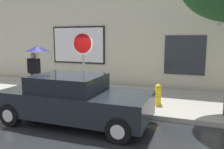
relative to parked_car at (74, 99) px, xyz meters
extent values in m
plane|color=black|center=(0.63, -0.02, -0.70)|extent=(60.00, 60.00, 0.00)
cube|color=gray|center=(0.63, 2.98, -0.62)|extent=(20.00, 4.00, 0.15)
cube|color=beige|center=(0.63, 5.48, 2.80)|extent=(20.00, 0.40, 7.00)
cube|color=black|center=(-2.67, 5.25, 1.41)|extent=(3.04, 0.06, 1.96)
cube|color=silver|center=(-2.67, 5.22, 1.41)|extent=(2.88, 0.03, 1.80)
cube|color=#262B33|center=(2.79, 5.26, 1.00)|extent=(1.80, 0.04, 1.80)
cone|color=#99999E|center=(4.19, 5.13, 2.40)|extent=(0.22, 0.24, 0.24)
cube|color=black|center=(0.04, 0.00, -0.09)|extent=(4.34, 1.83, 0.69)
cube|color=black|center=(-0.17, 0.00, 0.48)|extent=(1.95, 1.61, 0.46)
cylinder|color=black|center=(1.66, 0.84, -0.38)|extent=(0.64, 0.22, 0.64)
cylinder|color=silver|center=(1.66, 0.84, -0.38)|extent=(0.35, 0.24, 0.35)
cylinder|color=black|center=(1.66, -0.84, -0.38)|extent=(0.64, 0.22, 0.64)
cylinder|color=silver|center=(1.66, -0.84, -0.38)|extent=(0.35, 0.24, 0.35)
cylinder|color=black|center=(-1.58, 0.84, -0.38)|extent=(0.64, 0.22, 0.64)
cylinder|color=silver|center=(-1.58, 0.84, -0.38)|extent=(0.35, 0.24, 0.35)
cylinder|color=black|center=(-1.58, -0.84, -0.38)|extent=(0.64, 0.22, 0.64)
cylinder|color=silver|center=(-1.58, -0.84, -0.38)|extent=(0.35, 0.24, 0.35)
cylinder|color=yellow|center=(2.10, 2.16, -0.23)|extent=(0.22, 0.22, 0.63)
sphere|color=gold|center=(2.10, 2.16, 0.08)|extent=(0.23, 0.23, 0.23)
cylinder|color=gold|center=(2.10, 2.00, -0.20)|extent=(0.09, 0.12, 0.09)
cylinder|color=gold|center=(2.10, 2.32, -0.20)|extent=(0.09, 0.12, 0.09)
cylinder|color=yellow|center=(2.10, 2.16, -0.52)|extent=(0.30, 0.30, 0.06)
cylinder|color=black|center=(-3.18, 2.09, -0.12)|extent=(0.14, 0.14, 0.87)
cylinder|color=black|center=(-2.95, 2.09, -0.12)|extent=(0.14, 0.14, 0.87)
cube|color=black|center=(-3.07, 2.09, 0.63)|extent=(0.51, 0.22, 0.62)
sphere|color=tan|center=(-3.07, 2.09, 1.05)|extent=(0.24, 0.24, 0.24)
cylinder|color=#4C4C51|center=(-2.84, 2.09, 0.88)|extent=(0.02, 0.02, 0.90)
cone|color=navy|center=(-2.84, 2.09, 1.35)|extent=(0.98, 0.98, 0.22)
cylinder|color=gray|center=(-0.36, 1.34, 0.70)|extent=(0.07, 0.07, 2.49)
cylinder|color=white|center=(-0.36, 1.30, 1.59)|extent=(0.76, 0.02, 0.76)
cylinder|color=red|center=(-0.36, 1.28, 1.59)|extent=(0.66, 0.02, 0.66)
camera|label=1|loc=(3.27, -5.70, 1.76)|focal=36.69mm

